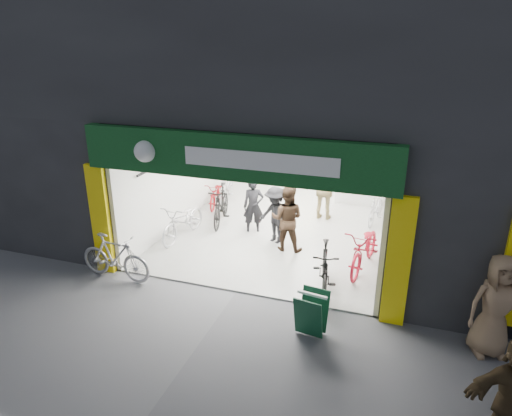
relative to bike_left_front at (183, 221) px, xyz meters
The scene contains 16 objects.
ground 3.26m from the bike_left_front, 42.71° to the right, with size 60.00×60.00×0.00m, color #56565B.
building 5.75m from the bike_left_front, 40.61° to the left, with size 17.00×10.27×8.00m.
bike_left_front is the anchor object (origin of this frame).
bike_left_midfront 1.42m from the bike_left_front, 66.66° to the left, with size 0.54×1.91×1.15m, color black.
bike_left_midback 2.59m from the bike_left_front, 93.04° to the left, with size 0.56×1.60×0.84m, color maroon.
bike_left_back 3.26m from the bike_left_front, 91.04° to the left, with size 0.51×1.79×1.08m, color silver.
bike_right_front 4.45m from the bike_left_front, 20.80° to the right, with size 0.52×1.85×1.11m, color black.
bike_right_mid 4.87m from the bike_left_front, ahead, with size 0.72×2.07×1.09m, color maroon.
bike_right_back 5.63m from the bike_left_front, 30.23° to the left, with size 0.45×1.61×0.97m, color #B3B2B7.
parked_bike 2.52m from the bike_left_front, 99.99° to the right, with size 0.51×1.80×1.08m, color #ADACB1.
customer_a 1.96m from the bike_left_front, 30.39° to the left, with size 0.57×0.38×1.58m, color black.
customer_b 2.88m from the bike_left_front, ahead, with size 0.84×0.66×1.74m, color #342317.
customer_c 2.52m from the bike_left_front, 11.58° to the left, with size 1.02×0.59×1.58m, color black.
customer_d 4.25m from the bike_left_front, 37.01° to the left, with size 1.11×0.46×1.90m, color #9C8B5B.
pedestrian_near 7.73m from the bike_left_front, 19.83° to the right, with size 0.92×0.60×1.88m, color #886A4F.
sandwich_board 5.22m from the bike_left_front, 36.30° to the right, with size 0.61×0.62×0.83m.
Camera 1 is at (3.16, -8.00, 5.24)m, focal length 32.00 mm.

